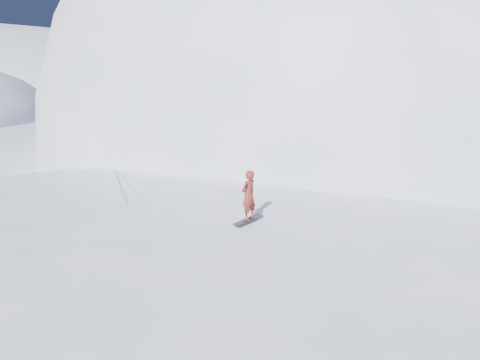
% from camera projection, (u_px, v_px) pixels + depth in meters
% --- Properties ---
extents(ground, '(400.00, 400.00, 0.00)m').
position_uv_depth(ground, '(164.00, 288.00, 14.41)').
color(ground, white).
rests_on(ground, ground).
extents(near_ridge, '(36.00, 28.00, 4.80)m').
position_uv_depth(near_ridge, '(181.00, 250.00, 17.47)').
color(near_ridge, white).
rests_on(near_ridge, ground).
extents(summit_peak, '(60.00, 56.00, 56.00)m').
position_uv_depth(summit_peak, '(351.00, 140.00, 44.41)').
color(summit_peak, white).
rests_on(summit_peak, ground).
extents(peak_shoulder, '(28.00, 24.00, 18.00)m').
position_uv_depth(peak_shoulder, '(259.00, 157.00, 35.66)').
color(peak_shoulder, white).
rests_on(peak_shoulder, ground).
extents(wind_bumps, '(16.00, 14.40, 1.00)m').
position_uv_depth(wind_bumps, '(143.00, 264.00, 16.24)').
color(wind_bumps, white).
rests_on(wind_bumps, ground).
extents(snowboard, '(1.22, 0.93, 0.02)m').
position_uv_depth(snowboard, '(248.00, 220.00, 13.92)').
color(snowboard, black).
rests_on(snowboard, near_ridge).
extents(snowboarder, '(0.72, 0.66, 1.64)m').
position_uv_depth(snowboarder, '(248.00, 195.00, 13.71)').
color(snowboarder, maroon).
rests_on(snowboarder, snowboard).
extents(board_tracks, '(1.33, 5.98, 0.04)m').
position_uv_depth(board_tracks, '(124.00, 183.00, 18.28)').
color(board_tracks, silver).
rests_on(board_tracks, ground).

